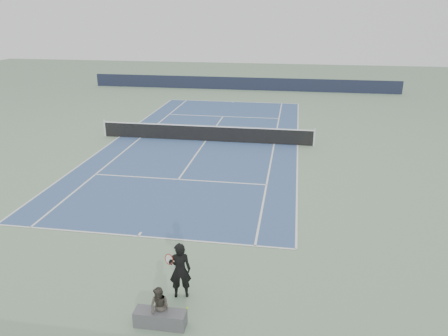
% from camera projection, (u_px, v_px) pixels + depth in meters
% --- Properties ---
extents(ground, '(80.00, 80.00, 0.00)m').
position_uv_depth(ground, '(206.00, 141.00, 26.32)').
color(ground, gray).
extents(court_surface, '(10.97, 23.77, 0.01)m').
position_uv_depth(court_surface, '(206.00, 141.00, 26.32)').
color(court_surface, '#365381').
rests_on(court_surface, ground).
extents(tennis_net, '(12.90, 0.10, 1.07)m').
position_uv_depth(tennis_net, '(206.00, 133.00, 26.15)').
color(tennis_net, silver).
rests_on(tennis_net, ground).
extents(windscreen_far, '(30.00, 0.25, 1.20)m').
position_uv_depth(windscreen_far, '(242.00, 84.00, 42.69)').
color(windscreen_far, black).
rests_on(windscreen_far, ground).
extents(tennis_player, '(0.81, 0.60, 1.66)m').
position_uv_depth(tennis_player, '(180.00, 270.00, 11.87)').
color(tennis_player, black).
rests_on(tennis_player, ground).
extents(tennis_ball, '(0.07, 0.07, 0.07)m').
position_uv_depth(tennis_ball, '(187.00, 308.00, 11.61)').
color(tennis_ball, '#C0E32E').
rests_on(tennis_ball, ground).
extents(spectator_bench, '(1.37, 0.82, 1.12)m').
position_uv_depth(spectator_bench, '(160.00, 313.00, 10.90)').
color(spectator_bench, '#4D4E52').
rests_on(spectator_bench, ground).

